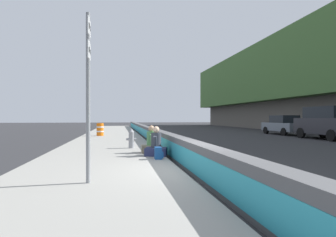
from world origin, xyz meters
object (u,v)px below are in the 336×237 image
(seated_person_foreground, at_px, (156,146))
(parked_car_fourth, at_px, (284,125))
(backpack, at_px, (158,153))
(seated_person_middle, at_px, (151,144))
(parked_car_third, at_px, (327,122))
(route_sign_post, at_px, (88,85))
(construction_barrel, at_px, (100,129))
(fire_hydrant, at_px, (131,138))

(seated_person_foreground, xyz_separation_m, parked_car_fourth, (12.91, -13.09, 0.39))
(backpack, xyz_separation_m, parked_car_fourth, (13.78, -13.13, 0.53))
(seated_person_middle, relative_size, parked_car_third, 0.22)
(seated_person_middle, relative_size, parked_car_fourth, 0.24)
(route_sign_post, bearing_deg, parked_car_third, -52.69)
(backpack, bearing_deg, construction_barrel, 11.94)
(parked_car_third, bearing_deg, seated_person_middle, 116.23)
(fire_hydrant, relative_size, construction_barrel, 0.93)
(backpack, xyz_separation_m, parked_car_third, (8.16, -12.92, 0.85))
(backpack, relative_size, parked_car_third, 0.08)
(seated_person_foreground, relative_size, backpack, 2.66)
(fire_hydrant, xyz_separation_m, backpack, (-3.59, -0.74, -0.25))
(fire_hydrant, height_order, seated_person_foreground, seated_person_foreground)
(backpack, bearing_deg, fire_hydrant, 11.60)
(route_sign_post, relative_size, seated_person_middle, 3.37)
(route_sign_post, relative_size, seated_person_foreground, 3.38)
(backpack, bearing_deg, seated_person_middle, 1.12)
(parked_car_third, bearing_deg, backpack, 122.26)
(route_sign_post, distance_m, backpack, 4.16)
(parked_car_fourth, bearing_deg, construction_barrel, 94.02)
(backpack, relative_size, construction_barrel, 0.42)
(parked_car_third, relative_size, parked_car_fourth, 1.06)
(route_sign_post, bearing_deg, backpack, -31.47)
(route_sign_post, bearing_deg, seated_person_foreground, -26.04)
(route_sign_post, bearing_deg, construction_barrel, 2.67)
(backpack, relative_size, parked_car_fourth, 0.09)
(parked_car_third, bearing_deg, parked_car_fourth, -2.06)
(route_sign_post, xyz_separation_m, parked_car_fourth, (16.95, -15.07, -1.35))
(route_sign_post, height_order, backpack, route_sign_post)
(backpack, bearing_deg, seated_person_foreground, -2.25)
(seated_person_foreground, relative_size, parked_car_fourth, 0.23)
(seated_person_foreground, relative_size, parked_car_third, 0.22)
(route_sign_post, relative_size, fire_hydrant, 4.09)
(seated_person_foreground, height_order, parked_car_fourth, parked_car_fourth)
(parked_car_fourth, bearing_deg, route_sign_post, 138.36)
(seated_person_foreground, relative_size, seated_person_middle, 0.99)
(seated_person_foreground, height_order, backpack, seated_person_foreground)
(backpack, distance_m, parked_car_fourth, 19.04)
(fire_hydrant, relative_size, seated_person_middle, 0.82)
(seated_person_middle, bearing_deg, fire_hydrant, 21.09)
(parked_car_third, bearing_deg, route_sign_post, 127.31)
(fire_hydrant, distance_m, backpack, 3.68)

